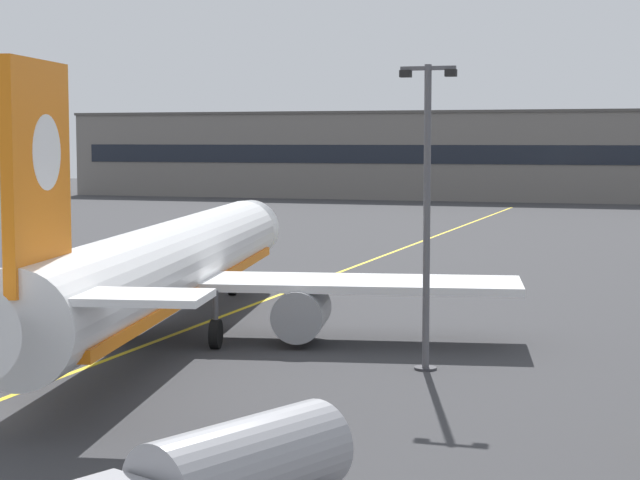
% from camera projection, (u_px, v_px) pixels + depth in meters
% --- Properties ---
extents(taxiway_centreline, '(3.16, 179.98, 0.01)m').
position_uv_depth(taxiway_centreline, '(275.00, 297.00, 64.60)').
color(taxiway_centreline, yellow).
rests_on(taxiway_centreline, ground).
extents(airliner_foreground, '(32.33, 41.28, 11.65)m').
position_uv_depth(airliner_foreground, '(168.00, 267.00, 50.43)').
color(airliner_foreground, white).
rests_on(airliner_foreground, ground).
extents(apron_lamp_post, '(2.24, 0.90, 12.10)m').
position_uv_depth(apron_lamp_post, '(427.00, 211.00, 43.58)').
color(apron_lamp_post, '#515156').
rests_on(apron_lamp_post, ground).
extents(terminal_building, '(142.43, 12.40, 13.48)m').
position_uv_depth(terminal_building, '(514.00, 155.00, 166.20)').
color(terminal_building, slate).
rests_on(terminal_building, ground).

